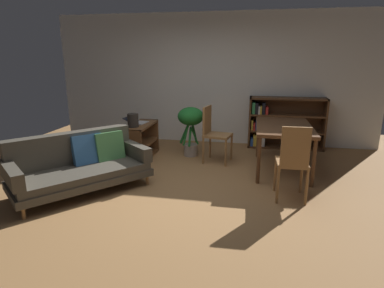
{
  "coord_description": "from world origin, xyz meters",
  "views": [
    {
      "loc": [
        0.89,
        -4.15,
        1.81
      ],
      "look_at": [
        0.01,
        0.36,
        0.56
      ],
      "focal_mm": 29.92,
      "sensor_mm": 36.0,
      "label": 1
    }
  ],
  "objects_px": {
    "fabric_couch": "(80,164)",
    "desk_speaker": "(133,120)",
    "dining_chair_near": "(214,131)",
    "media_console": "(141,141)",
    "dining_chair_far": "(293,160)",
    "dining_table": "(284,130)",
    "open_laptop": "(137,122)",
    "bookshelf": "(280,123)",
    "potted_floor_plant": "(191,122)"
  },
  "relations": [
    {
      "from": "media_console",
      "to": "desk_speaker",
      "type": "relative_size",
      "value": 4.37
    },
    {
      "from": "fabric_couch",
      "to": "dining_chair_far",
      "type": "relative_size",
      "value": 1.91
    },
    {
      "from": "media_console",
      "to": "potted_floor_plant",
      "type": "relative_size",
      "value": 1.1
    },
    {
      "from": "dining_chair_near",
      "to": "bookshelf",
      "type": "height_order",
      "value": "bookshelf"
    },
    {
      "from": "open_laptop",
      "to": "potted_floor_plant",
      "type": "bearing_deg",
      "value": 11.21
    },
    {
      "from": "fabric_couch",
      "to": "dining_table",
      "type": "xyz_separation_m",
      "value": [
        2.83,
        1.35,
        0.31
      ]
    },
    {
      "from": "fabric_couch",
      "to": "dining_table",
      "type": "bearing_deg",
      "value": 25.53
    },
    {
      "from": "desk_speaker",
      "to": "potted_floor_plant",
      "type": "xyz_separation_m",
      "value": [
        0.91,
        0.54,
        -0.1
      ]
    },
    {
      "from": "fabric_couch",
      "to": "dining_chair_near",
      "type": "bearing_deg",
      "value": 43.51
    },
    {
      "from": "media_console",
      "to": "dining_chair_near",
      "type": "height_order",
      "value": "dining_chair_near"
    },
    {
      "from": "dining_table",
      "to": "dining_chair_near",
      "type": "distance_m",
      "value": 1.19
    },
    {
      "from": "dining_chair_near",
      "to": "potted_floor_plant",
      "type": "bearing_deg",
      "value": 150.58
    },
    {
      "from": "open_laptop",
      "to": "desk_speaker",
      "type": "relative_size",
      "value": 1.85
    },
    {
      "from": "open_laptop",
      "to": "desk_speaker",
      "type": "bearing_deg",
      "value": -79.81
    },
    {
      "from": "fabric_couch",
      "to": "dining_table",
      "type": "relative_size",
      "value": 1.33
    },
    {
      "from": "desk_speaker",
      "to": "dining_chair_far",
      "type": "xyz_separation_m",
      "value": [
        2.57,
        -1.14,
        -0.19
      ]
    },
    {
      "from": "potted_floor_plant",
      "to": "dining_table",
      "type": "xyz_separation_m",
      "value": [
        1.63,
        -0.49,
        0.03
      ]
    },
    {
      "from": "fabric_couch",
      "to": "potted_floor_plant",
      "type": "height_order",
      "value": "potted_floor_plant"
    },
    {
      "from": "fabric_couch",
      "to": "media_console",
      "type": "height_order",
      "value": "fabric_couch"
    },
    {
      "from": "media_console",
      "to": "dining_chair_far",
      "type": "xyz_separation_m",
      "value": [
        2.53,
        -1.38,
        0.25
      ]
    },
    {
      "from": "dining_chair_far",
      "to": "media_console",
      "type": "bearing_deg",
      "value": 151.27
    },
    {
      "from": "fabric_couch",
      "to": "desk_speaker",
      "type": "bearing_deg",
      "value": 77.37
    },
    {
      "from": "dining_chair_near",
      "to": "fabric_couch",
      "type": "bearing_deg",
      "value": -136.49
    },
    {
      "from": "media_console",
      "to": "dining_chair_far",
      "type": "height_order",
      "value": "dining_chair_far"
    },
    {
      "from": "dining_chair_far",
      "to": "desk_speaker",
      "type": "bearing_deg",
      "value": 156.06
    },
    {
      "from": "media_console",
      "to": "bookshelf",
      "type": "relative_size",
      "value": 0.68
    },
    {
      "from": "dining_chair_near",
      "to": "bookshelf",
      "type": "bearing_deg",
      "value": 44.43
    },
    {
      "from": "desk_speaker",
      "to": "dining_chair_near",
      "type": "relative_size",
      "value": 0.24
    },
    {
      "from": "potted_floor_plant",
      "to": "bookshelf",
      "type": "relative_size",
      "value": 0.62
    },
    {
      "from": "media_console",
      "to": "bookshelf",
      "type": "height_order",
      "value": "bookshelf"
    },
    {
      "from": "dining_table",
      "to": "bookshelf",
      "type": "bearing_deg",
      "value": 87.45
    },
    {
      "from": "media_console",
      "to": "dining_chair_near",
      "type": "distance_m",
      "value": 1.36
    },
    {
      "from": "media_console",
      "to": "desk_speaker",
      "type": "distance_m",
      "value": 0.51
    },
    {
      "from": "dining_table",
      "to": "bookshelf",
      "type": "distance_m",
      "value": 1.45
    },
    {
      "from": "bookshelf",
      "to": "desk_speaker",
      "type": "bearing_deg",
      "value": -150.35
    },
    {
      "from": "dining_table",
      "to": "bookshelf",
      "type": "xyz_separation_m",
      "value": [
        0.06,
        1.43,
        -0.17
      ]
    },
    {
      "from": "open_laptop",
      "to": "fabric_couch",
      "type": "bearing_deg",
      "value": -97.94
    },
    {
      "from": "dining_table",
      "to": "dining_chair_far",
      "type": "relative_size",
      "value": 1.44
    },
    {
      "from": "open_laptop",
      "to": "bookshelf",
      "type": "bearing_deg",
      "value": 23.09
    },
    {
      "from": "open_laptop",
      "to": "bookshelf",
      "type": "distance_m",
      "value": 2.9
    },
    {
      "from": "desk_speaker",
      "to": "dining_table",
      "type": "relative_size",
      "value": 0.16
    },
    {
      "from": "desk_speaker",
      "to": "bookshelf",
      "type": "distance_m",
      "value": 3.01
    },
    {
      "from": "potted_floor_plant",
      "to": "bookshelf",
      "type": "bearing_deg",
      "value": 29.16
    },
    {
      "from": "fabric_couch",
      "to": "dining_chair_near",
      "type": "height_order",
      "value": "dining_chair_near"
    },
    {
      "from": "open_laptop",
      "to": "dining_table",
      "type": "xyz_separation_m",
      "value": [
        2.6,
        -0.3,
        0.02
      ]
    },
    {
      "from": "open_laptop",
      "to": "potted_floor_plant",
      "type": "relative_size",
      "value": 0.47
    },
    {
      "from": "media_console",
      "to": "bookshelf",
      "type": "distance_m",
      "value": 2.85
    },
    {
      "from": "fabric_couch",
      "to": "dining_chair_near",
      "type": "distance_m",
      "value": 2.31
    },
    {
      "from": "potted_floor_plant",
      "to": "dining_table",
      "type": "distance_m",
      "value": 1.7
    },
    {
      "from": "bookshelf",
      "to": "fabric_couch",
      "type": "bearing_deg",
      "value": -136.1
    }
  ]
}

